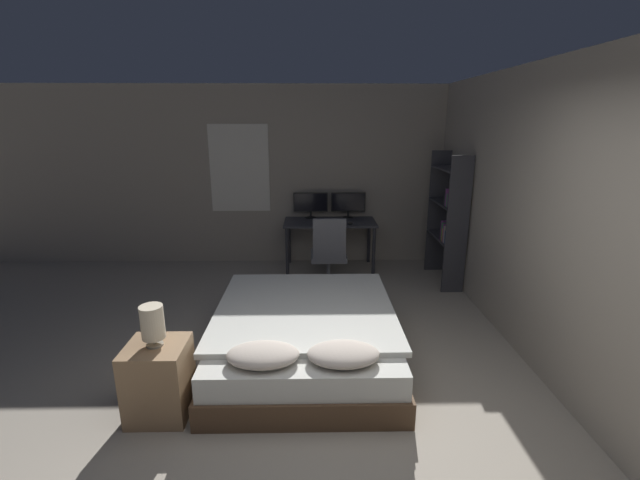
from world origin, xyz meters
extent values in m
plane|color=#9E9384|center=(0.00, 0.00, 0.00)|extent=(20.00, 20.00, 0.00)
cube|color=#9E9384|center=(0.00, 4.29, 1.35)|extent=(12.00, 0.06, 2.70)
cube|color=silver|center=(-1.31, 4.25, 1.48)|extent=(0.89, 0.01, 1.31)
cube|color=black|center=(-1.31, 4.26, 1.48)|extent=(0.81, 0.01, 1.23)
cube|color=#9E9384|center=(1.82, 1.50, 1.35)|extent=(0.06, 12.00, 2.70)
cube|color=brown|center=(-0.28, 1.34, 0.11)|extent=(1.63, 2.06, 0.22)
cube|color=silver|center=(-0.28, 1.34, 0.32)|extent=(1.57, 2.00, 0.21)
cube|color=silver|center=(-0.28, 1.46, 0.45)|extent=(1.67, 1.73, 0.05)
ellipsoid|color=beige|center=(-0.58, 0.56, 0.49)|extent=(0.55, 0.38, 0.13)
ellipsoid|color=beige|center=(0.02, 0.56, 0.49)|extent=(0.55, 0.38, 0.13)
cube|color=#997551|center=(-1.38, 0.55, 0.29)|extent=(0.44, 0.43, 0.58)
cylinder|color=gray|center=(-1.38, 0.55, 0.59)|extent=(0.12, 0.12, 0.01)
cylinder|color=gray|center=(-1.38, 0.55, 0.62)|extent=(0.02, 0.02, 0.05)
cylinder|color=beige|center=(-1.38, 0.55, 0.77)|extent=(0.17, 0.17, 0.25)
cube|color=#38383D|center=(0.06, 3.89, 0.72)|extent=(1.36, 0.65, 0.03)
cylinder|color=#2D2D33|center=(-0.57, 3.62, 0.35)|extent=(0.05, 0.05, 0.71)
cylinder|color=#2D2D33|center=(0.69, 3.62, 0.35)|extent=(0.05, 0.05, 0.71)
cylinder|color=#2D2D33|center=(-0.57, 4.17, 0.35)|extent=(0.05, 0.05, 0.71)
cylinder|color=#2D2D33|center=(0.69, 4.17, 0.35)|extent=(0.05, 0.05, 0.71)
cylinder|color=black|center=(-0.23, 4.12, 0.74)|extent=(0.16, 0.16, 0.01)
cylinder|color=black|center=(-0.23, 4.12, 0.79)|extent=(0.03, 0.03, 0.09)
cube|color=black|center=(-0.23, 4.12, 0.98)|extent=(0.52, 0.03, 0.29)
cube|color=black|center=(-0.23, 4.11, 0.98)|extent=(0.49, 0.00, 0.26)
cylinder|color=black|center=(0.34, 4.12, 0.74)|extent=(0.16, 0.16, 0.01)
cylinder|color=black|center=(0.34, 4.12, 0.79)|extent=(0.03, 0.03, 0.09)
cube|color=black|center=(0.34, 4.12, 0.98)|extent=(0.52, 0.03, 0.29)
cube|color=black|center=(0.34, 4.11, 0.98)|extent=(0.49, 0.00, 0.26)
cube|color=black|center=(0.06, 3.67, 0.75)|extent=(0.39, 0.13, 0.02)
ellipsoid|color=black|center=(0.34, 3.67, 0.75)|extent=(0.07, 0.05, 0.04)
cylinder|color=black|center=(0.01, 3.22, 0.02)|extent=(0.52, 0.52, 0.04)
cylinder|color=gray|center=(0.01, 3.22, 0.21)|extent=(0.05, 0.05, 0.34)
cube|color=slate|center=(0.01, 3.22, 0.41)|extent=(0.47, 0.47, 0.07)
cube|color=slate|center=(0.01, 3.00, 0.71)|extent=(0.43, 0.05, 0.53)
cube|color=#333338|center=(1.63, 2.92, 0.89)|extent=(0.29, 0.02, 1.78)
cube|color=#333338|center=(1.63, 3.79, 0.89)|extent=(0.29, 0.02, 1.78)
cube|color=#333338|center=(1.63, 3.35, 0.62)|extent=(0.29, 0.85, 0.02)
cube|color=#333338|center=(1.63, 3.35, 1.10)|extent=(0.29, 0.85, 0.02)
cube|color=#333338|center=(1.63, 3.35, 1.56)|extent=(0.29, 0.85, 0.02)
cube|color=#2D4784|center=(1.63, 2.96, 0.76)|extent=(0.23, 0.04, 0.26)
cube|color=#2D4784|center=(1.63, 3.01, 0.72)|extent=(0.23, 0.04, 0.18)
cube|color=#BCB29E|center=(1.63, 3.06, 0.75)|extent=(0.23, 0.03, 0.23)
cube|color=#7A387F|center=(1.63, 3.10, 0.76)|extent=(0.23, 0.03, 0.24)
cube|color=gold|center=(1.63, 3.14, 0.72)|extent=(0.23, 0.02, 0.17)
cube|color=#337042|center=(1.63, 3.17, 0.76)|extent=(0.23, 0.03, 0.24)
cube|color=#7A387F|center=(1.63, 3.21, 0.77)|extent=(0.23, 0.03, 0.26)
cube|color=gold|center=(1.63, 2.96, 1.20)|extent=(0.23, 0.04, 0.18)
cube|color=#7A387F|center=(1.63, 3.01, 1.23)|extent=(0.23, 0.03, 0.24)
cube|color=#337042|center=(1.63, 3.06, 1.20)|extent=(0.23, 0.04, 0.17)
cube|color=#7A387F|center=(1.63, 3.11, 1.23)|extent=(0.23, 0.03, 0.23)
cube|color=#28282D|center=(1.63, 3.15, 1.23)|extent=(0.23, 0.04, 0.23)
camera|label=1|loc=(-0.21, -2.30, 2.20)|focal=24.00mm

